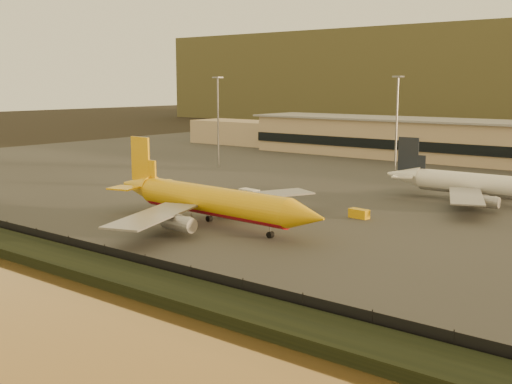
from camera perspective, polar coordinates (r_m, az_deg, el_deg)
ground at (r=92.88m, az=-4.60°, el=-5.24°), size 900.00×900.00×0.00m
embankment at (r=81.62m, az=-12.84°, el=-7.05°), size 320.00×7.00×1.40m
tarmac at (r=173.39m, az=17.39°, el=1.35°), size 320.00×220.00×0.20m
perimeter_fence at (r=83.89m, az=-10.72°, el=-6.09°), size 300.00×0.05×2.20m
terminal_building at (r=206.25m, az=16.81°, el=4.36°), size 202.00×25.00×12.60m
apron_light_masts at (r=148.09m, az=20.28°, el=5.92°), size 152.20×12.20×25.40m
dhl_cargo_jet at (r=107.23m, az=-4.06°, el=-0.83°), size 46.53×45.57×13.91m
white_narrowbody_jet at (r=134.14m, az=19.88°, el=0.53°), size 42.92×42.05×12.37m
gse_vehicle_yellow at (r=115.03m, az=9.15°, el=-1.91°), size 3.75×1.97×1.63m
gse_vehicle_white at (r=132.60m, az=-0.60°, el=-0.17°), size 4.66×2.61×1.99m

